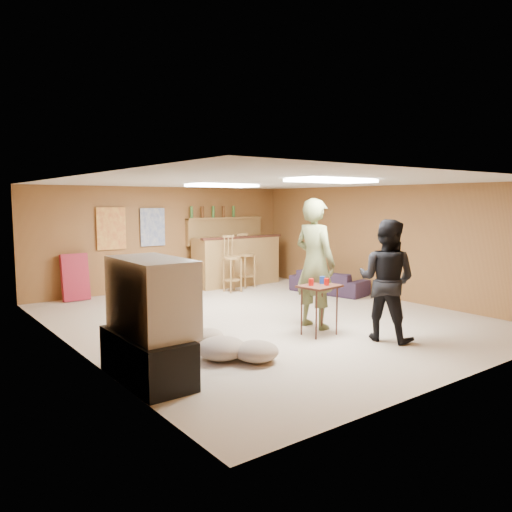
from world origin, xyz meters
TOP-DOWN VIEW (x-y plane):
  - ground at (0.00, 0.00)m, footprint 7.00×7.00m
  - ceiling at (0.00, 0.00)m, footprint 6.00×7.00m
  - wall_back at (0.00, 3.50)m, footprint 6.00×0.02m
  - wall_front at (0.00, -3.50)m, footprint 6.00×0.02m
  - wall_left at (-3.00, 0.00)m, footprint 0.02×7.00m
  - wall_right at (3.00, 0.00)m, footprint 0.02×7.00m
  - tv_stand at (-2.72, -1.50)m, footprint 0.55×1.30m
  - dvd_box at (-2.50, -1.50)m, footprint 0.35×0.50m
  - tv_body at (-2.65, -1.50)m, footprint 0.60×1.10m
  - tv_screen at (-2.34, -1.50)m, footprint 0.02×0.95m
  - bar_counter at (1.50, 2.95)m, footprint 2.00×0.60m
  - bar_lip at (1.50, 2.70)m, footprint 2.10×0.12m
  - bar_shelf at (1.50, 3.40)m, footprint 2.00×0.18m
  - bar_backing at (1.50, 3.42)m, footprint 2.00×0.14m
  - poster_left at (-1.20, 3.46)m, footprint 0.60×0.03m
  - poster_right at (-0.30, 3.46)m, footprint 0.55×0.03m
  - folding_chair_stack at (-2.00, 3.30)m, footprint 0.50×0.26m
  - ceiling_panel_front at (0.00, -1.50)m, footprint 1.20×0.60m
  - ceiling_panel_back at (0.00, 1.20)m, footprint 1.20×0.60m
  - person_olive at (0.25, -0.93)m, footprint 0.53×0.75m
  - person_black at (0.56, -2.01)m, footprint 0.85×0.96m
  - sofa at (2.45, 0.95)m, footprint 0.96×1.70m
  - tray_table at (0.00, -1.29)m, footprint 0.60×0.51m
  - cup_red_near at (-0.11, -1.24)m, footprint 0.09×0.09m
  - cup_red_far at (0.08, -1.35)m, footprint 0.09×0.09m
  - cup_blue at (0.13, -1.22)m, footprint 0.09×0.09m
  - bar_stool_left at (0.93, 2.27)m, footprint 0.49×0.49m
  - bar_stool_right at (1.49, 2.54)m, footprint 0.53×0.53m
  - cushion_near_tv at (-1.70, -1.39)m, footprint 0.77×0.77m
  - cushion_mid at (-1.46, -0.66)m, footprint 0.49×0.49m
  - cushion_far at (-1.41, -1.70)m, footprint 0.69×0.69m
  - bottle_row at (1.16, 3.38)m, footprint 1.20×0.08m

SIDE VIEW (x-z plane):
  - ground at x=0.00m, z-range 0.00..0.00m
  - cushion_mid at x=-1.46m, z-range 0.00..0.19m
  - cushion_far at x=-1.41m, z-range 0.00..0.24m
  - cushion_near_tv at x=-1.70m, z-range 0.00..0.27m
  - dvd_box at x=-2.50m, z-range 0.11..0.19m
  - sofa at x=2.45m, z-range 0.00..0.47m
  - tv_stand at x=-2.72m, z-range 0.00..0.50m
  - tray_table at x=0.00m, z-range 0.00..0.72m
  - folding_chair_stack at x=-2.00m, z-range -0.01..0.91m
  - bar_counter at x=1.50m, z-range 0.00..1.10m
  - bar_stool_right at x=1.49m, z-range 0.00..1.28m
  - bar_stool_left at x=0.93m, z-range 0.00..1.29m
  - cup_red_near at x=-0.11m, z-range 0.72..0.82m
  - cup_red_far at x=0.08m, z-range 0.72..0.82m
  - cup_blue at x=0.13m, z-range 0.72..0.82m
  - person_black at x=0.56m, z-range 0.00..1.65m
  - tv_body at x=-2.65m, z-range 0.50..1.30m
  - tv_screen at x=-2.34m, z-range 0.57..1.23m
  - person_olive at x=0.25m, z-range 0.00..1.94m
  - wall_back at x=0.00m, z-range 0.00..2.20m
  - wall_front at x=0.00m, z-range 0.00..2.20m
  - wall_left at x=-3.00m, z-range 0.00..2.20m
  - wall_right at x=3.00m, z-range 0.00..2.20m
  - bar_lip at x=1.50m, z-range 1.08..1.12m
  - bar_backing at x=1.50m, z-range 0.90..1.50m
  - poster_left at x=-1.20m, z-range 0.93..1.78m
  - poster_right at x=-0.30m, z-range 0.95..1.75m
  - bar_shelf at x=1.50m, z-range 1.48..1.52m
  - bottle_row at x=1.16m, z-range 1.52..1.78m
  - ceiling_panel_front at x=0.00m, z-range 2.15..2.19m
  - ceiling_panel_back at x=0.00m, z-range 2.15..2.19m
  - ceiling at x=0.00m, z-range 2.19..2.21m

